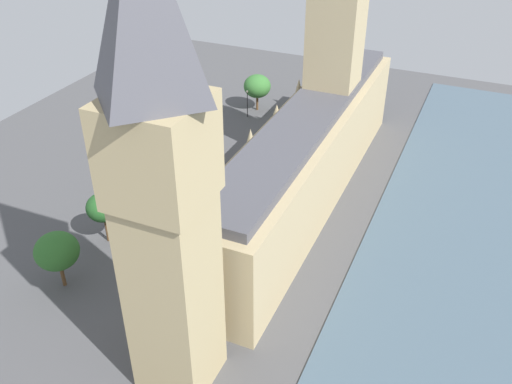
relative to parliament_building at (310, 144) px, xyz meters
The scene contains 16 objects.
ground_plane 10.65m from the parliament_building, 46.77° to the left, with size 150.29×150.29×0.00m, color #4C4C4F.
river_thames 37.27m from the parliament_building, behind, with size 44.69×135.26×0.25m, color #475B6B.
parliament_building is the anchor object (origin of this frame).
clock_tower 50.09m from the parliament_building, 89.31° to the left, with size 9.56×9.56×55.70m.
double_decker_bus_trailing 15.86m from the parliament_building, ahead, with size 3.28×10.65×4.75m.
car_dark_green_far_end 22.12m from the parliament_building, 31.23° to the left, with size 1.91×4.15×1.74m.
car_black_under_trees 23.58m from the parliament_building, 46.50° to the left, with size 1.89×4.76×1.74m.
car_silver_kerbside 30.32m from the parliament_building, 57.93° to the left, with size 1.92×4.15×1.74m.
pedestrian_near_tower 13.39m from the parliament_building, 12.58° to the right, with size 0.56×0.65×1.68m.
pedestrian_opposite_hall 34.05m from the parliament_building, 72.75° to the left, with size 0.62×0.69×1.69m.
plane_tree_midblock 46.84m from the parliament_building, 57.53° to the left, with size 6.51×6.51×9.26m.
plane_tree_by_river_gate 39.17m from the parliament_building, 52.18° to the right, with size 6.55×6.55×8.94m.
plane_tree_corner 26.57m from the parliament_building, ahead, with size 5.45×5.45×8.93m.
plane_tree_leading 37.85m from the parliament_building, 47.17° to the left, with size 5.51×5.51×9.03m.
street_lamp_slot_10 36.21m from the parliament_building, 46.94° to the right, with size 0.56×0.56×6.69m.
street_lamp_slot_11 25.70m from the parliament_building, 10.38° to the right, with size 0.56×0.56×6.64m.
Camera 1 is at (-28.91, 83.86, 57.44)m, focal length 39.22 mm.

